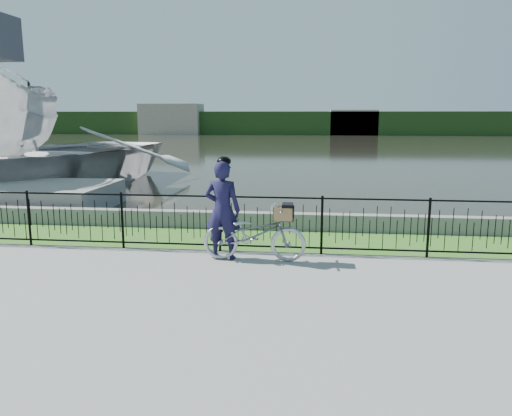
# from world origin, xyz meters

# --- Properties ---
(ground) EXTENTS (120.00, 120.00, 0.00)m
(ground) POSITION_xyz_m (0.00, 0.00, 0.00)
(ground) COLOR gray
(ground) RESTS_ON ground
(grass_strip) EXTENTS (60.00, 2.00, 0.01)m
(grass_strip) POSITION_xyz_m (0.00, 2.60, 0.00)
(grass_strip) COLOR #3A6D22
(grass_strip) RESTS_ON ground
(water) EXTENTS (120.00, 120.00, 0.00)m
(water) POSITION_xyz_m (0.00, 33.00, 0.00)
(water) COLOR black
(water) RESTS_ON ground
(quay_wall) EXTENTS (60.00, 0.30, 0.40)m
(quay_wall) POSITION_xyz_m (0.00, 3.60, 0.20)
(quay_wall) COLOR slate
(quay_wall) RESTS_ON ground
(fence) EXTENTS (14.00, 0.06, 1.15)m
(fence) POSITION_xyz_m (0.00, 1.60, 0.58)
(fence) COLOR black
(fence) RESTS_ON ground
(far_treeline) EXTENTS (120.00, 6.00, 3.00)m
(far_treeline) POSITION_xyz_m (0.00, 60.00, 1.50)
(far_treeline) COLOR #213F18
(far_treeline) RESTS_ON ground
(far_building_left) EXTENTS (8.00, 4.00, 4.00)m
(far_building_left) POSITION_xyz_m (-18.00, 58.00, 2.00)
(far_building_left) COLOR #9E927F
(far_building_left) RESTS_ON ground
(far_building_right) EXTENTS (6.00, 3.00, 3.20)m
(far_building_right) POSITION_xyz_m (6.00, 58.50, 1.60)
(far_building_right) COLOR #9E927F
(far_building_right) RESTS_ON ground
(bicycle_rig) EXTENTS (1.91, 0.66, 1.11)m
(bicycle_rig) POSITION_xyz_m (-0.24, 1.04, 0.51)
(bicycle_rig) COLOR #A2A7AE
(bicycle_rig) RESTS_ON ground
(cyclist) EXTENTS (0.72, 0.52, 1.92)m
(cyclist) POSITION_xyz_m (-0.85, 1.11, 0.95)
(cyclist) COLOR black
(cyclist) RESTS_ON ground
(boat_far) EXTENTS (9.56, 12.06, 2.25)m
(boat_far) POSITION_xyz_m (-8.73, 9.81, 1.12)
(boat_far) COLOR #BABABA
(boat_far) RESTS_ON water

